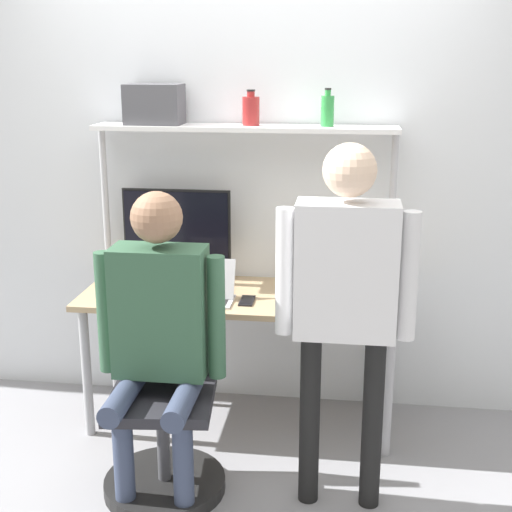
# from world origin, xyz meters

# --- Properties ---
(ground_plane) EXTENTS (12.00, 12.00, 0.00)m
(ground_plane) POSITION_xyz_m (0.00, 0.00, 0.00)
(ground_plane) COLOR gray
(wall_back) EXTENTS (8.00, 0.06, 2.70)m
(wall_back) POSITION_xyz_m (0.00, 0.67, 1.35)
(wall_back) COLOR silver
(wall_back) RESTS_ON ground_plane
(desk) EXTENTS (1.67, 0.62, 0.74)m
(desk) POSITION_xyz_m (0.00, 0.33, 0.65)
(desk) COLOR tan
(desk) RESTS_ON ground_plane
(shelf_unit) EXTENTS (1.58, 0.25, 1.60)m
(shelf_unit) POSITION_xyz_m (0.00, 0.51, 1.35)
(shelf_unit) COLOR white
(shelf_unit) RESTS_ON ground_plane
(monitor) EXTENTS (0.59, 0.21, 0.52)m
(monitor) POSITION_xyz_m (-0.38, 0.50, 1.03)
(monitor) COLOR black
(monitor) RESTS_ON desk
(laptop) EXTENTS (0.33, 0.21, 0.20)m
(laptop) POSITION_xyz_m (-0.18, 0.22, 0.79)
(laptop) COLOR #BCBCC1
(laptop) RESTS_ON desk
(cell_phone) EXTENTS (0.07, 0.15, 0.01)m
(cell_phone) POSITION_xyz_m (0.05, 0.21, 0.74)
(cell_phone) COLOR black
(cell_phone) RESTS_ON desk
(office_chair) EXTENTS (0.56, 0.56, 0.94)m
(office_chair) POSITION_xyz_m (-0.25, -0.32, 0.29)
(office_chair) COLOR black
(office_chair) RESTS_ON ground_plane
(person_seated) EXTENTS (0.57, 0.47, 1.40)m
(person_seated) POSITION_xyz_m (-0.25, -0.37, 0.83)
(person_seated) COLOR #38425B
(person_seated) RESTS_ON ground_plane
(person_standing) EXTENTS (0.59, 0.22, 1.62)m
(person_standing) POSITION_xyz_m (0.55, -0.35, 1.03)
(person_standing) COLOR black
(person_standing) RESTS_ON ground_plane
(bottle_red) EXTENTS (0.09, 0.09, 0.18)m
(bottle_red) POSITION_xyz_m (0.03, 0.51, 1.67)
(bottle_red) COLOR maroon
(bottle_red) RESTS_ON shelf_unit
(bottle_green) EXTENTS (0.07, 0.07, 0.19)m
(bottle_green) POSITION_xyz_m (0.42, 0.51, 1.68)
(bottle_green) COLOR #2D8C3F
(bottle_green) RESTS_ON shelf_unit
(storage_box) EXTENTS (0.29, 0.20, 0.21)m
(storage_box) POSITION_xyz_m (-0.48, 0.51, 1.70)
(storage_box) COLOR #4C4C51
(storage_box) RESTS_ON shelf_unit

